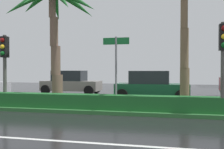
# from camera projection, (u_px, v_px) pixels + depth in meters

# --- Properties ---
(ground_plane) EXTENTS (90.00, 42.00, 0.10)m
(ground_plane) POSITION_uv_depth(u_px,v_px,m) (121.00, 107.00, 13.64)
(ground_plane) COLOR black
(near_lane_divider_stripe) EXTENTS (81.00, 0.14, 0.01)m
(near_lane_divider_stripe) POSITION_uv_depth(u_px,v_px,m) (65.00, 141.00, 6.83)
(near_lane_divider_stripe) COLOR white
(near_lane_divider_stripe) RESTS_ON ground_plane
(median_strip) EXTENTS (85.50, 4.00, 0.15)m
(median_strip) POSITION_uv_depth(u_px,v_px,m) (117.00, 107.00, 12.66)
(median_strip) COLOR #2D6B33
(median_strip) RESTS_ON ground_plane
(median_hedge) EXTENTS (76.50, 0.70, 0.60)m
(median_hedge) POSITION_uv_depth(u_px,v_px,m) (109.00, 102.00, 11.29)
(median_hedge) COLOR #1E6028
(median_hedge) RESTS_ON median_strip
(palm_tree_centre_left) EXTENTS (4.75, 4.76, 6.12)m
(palm_tree_centre_left) POSITION_uv_depth(u_px,v_px,m) (53.00, 6.00, 13.24)
(palm_tree_centre_left) COLOR brown
(palm_tree_centre_left) RESTS_ON median_strip
(traffic_signal_median_left) EXTENTS (0.28, 0.43, 3.23)m
(traffic_signal_median_left) POSITION_uv_depth(u_px,v_px,m) (4.00, 57.00, 12.55)
(traffic_signal_median_left) COLOR #4C4C47
(traffic_signal_median_left) RESTS_ON median_strip
(traffic_signal_median_right) EXTENTS (0.28, 0.43, 3.38)m
(traffic_signal_median_right) POSITION_uv_depth(u_px,v_px,m) (223.00, 51.00, 9.97)
(traffic_signal_median_right) COLOR #4C4C47
(traffic_signal_median_right) RESTS_ON median_strip
(street_name_sign) EXTENTS (1.10, 0.08, 3.00)m
(street_name_sign) POSITION_uv_depth(u_px,v_px,m) (116.00, 63.00, 11.29)
(street_name_sign) COLOR slate
(street_name_sign) RESTS_ON median_strip
(car_in_traffic_second) EXTENTS (4.30, 2.02, 1.72)m
(car_in_traffic_second) POSITION_uv_depth(u_px,v_px,m) (71.00, 83.00, 20.36)
(car_in_traffic_second) COLOR gray
(car_in_traffic_second) RESTS_ON ground_plane
(car_in_traffic_third) EXTENTS (4.30, 2.02, 1.72)m
(car_in_traffic_third) POSITION_uv_depth(u_px,v_px,m) (151.00, 86.00, 16.28)
(car_in_traffic_third) COLOR #195133
(car_in_traffic_third) RESTS_ON ground_plane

